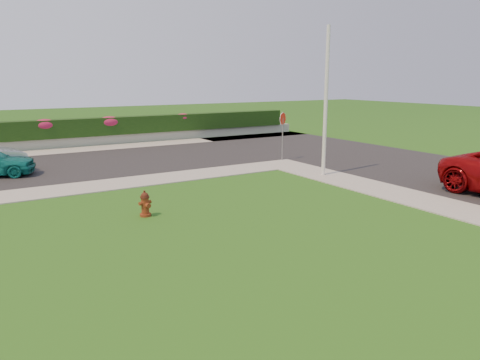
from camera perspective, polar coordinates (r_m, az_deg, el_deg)
ground at (r=11.83m, az=3.97°, el=-8.16°), size 120.00×120.00×0.00m
street_right at (r=22.95m, az=22.97°, el=1.03°), size 8.00×32.00×0.04m
curb_corner at (r=22.85m, az=5.23°, el=1.92°), size 2.00×2.00×0.04m
sidewalk_beyond at (r=28.83m, az=-20.26°, el=3.38°), size 34.00×2.00×0.04m
retaining_wall at (r=30.25m, az=-20.87°, el=4.26°), size 34.00×0.40×0.60m
hedge at (r=30.25m, az=-21.03°, el=5.87°), size 32.00×0.90×1.10m
fire_hydrant at (r=14.52m, az=-11.49°, el=-2.90°), size 0.42×0.39×0.80m
utility_pole at (r=20.15m, az=10.42°, el=9.26°), size 0.16×0.16×6.24m
stop_sign at (r=23.72m, az=5.23°, el=6.71°), size 0.61×0.31×2.47m
flower_clump_d at (r=29.97m, az=-22.73°, el=6.22°), size 1.36×0.88×0.68m
flower_clump_e at (r=30.79m, az=-15.65°, el=6.84°), size 1.42×0.91×0.71m
flower_clump_f at (r=32.53m, az=-7.00°, el=7.57°), size 1.13×0.73×0.57m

